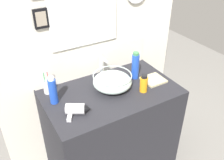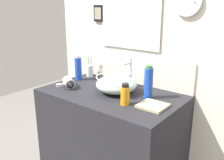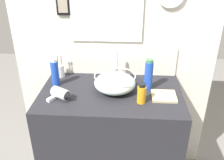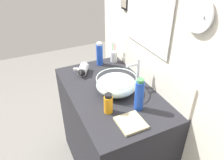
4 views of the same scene
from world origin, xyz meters
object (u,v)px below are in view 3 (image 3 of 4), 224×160
lotion_bottle (142,94)px  glass_bowl_sink (115,83)px  toothbrush_cup (60,71)px  faucet (116,64)px  hand_towel (164,96)px  shampoo_bottle (55,73)px  hair_drier (62,94)px  spray_bottle (149,75)px

lotion_bottle → glass_bowl_sink: bearing=141.0°
toothbrush_cup → faucet: bearing=-3.9°
glass_bowl_sink → hand_towel: size_ratio=1.76×
toothbrush_cup → hand_towel: (0.81, -0.28, -0.05)m
faucet → shampoo_bottle: bearing=-166.1°
faucet → hair_drier: (-0.36, -0.31, -0.10)m
lotion_bottle → hand_towel: 0.19m
glass_bowl_sink → lotion_bottle: lotion_bottle is taller
shampoo_bottle → hand_towel: shampoo_bottle is taller
hair_drier → hand_towel: hair_drier is taller
lotion_bottle → spray_bottle: 0.21m
hair_drier → faucet: bearing=40.9°
toothbrush_cup → spray_bottle: 0.72m
hair_drier → shampoo_bottle: size_ratio=0.91×
hand_towel → lotion_bottle: bearing=-154.2°
glass_bowl_sink → shampoo_bottle: (-0.46, 0.06, 0.04)m
spray_bottle → shampoo_bottle: bearing=179.1°
glass_bowl_sink → lotion_bottle: 0.24m
glass_bowl_sink → shampoo_bottle: 0.46m
faucet → shampoo_bottle: faucet is taller
glass_bowl_sink → hair_drier: bearing=-158.2°
faucet → lotion_bottle: faucet is taller
faucet → hand_towel: faucet is taller
glass_bowl_sink → faucet: faucet is taller
spray_bottle → lotion_bottle: bearing=-105.9°
shampoo_bottle → toothbrush_cup: bearing=89.7°
toothbrush_cup → shampoo_bottle: (-0.00, -0.14, 0.05)m
faucet → spray_bottle: faucet is taller
faucet → hand_towel: (0.35, -0.24, -0.13)m
toothbrush_cup → hair_drier: bearing=-74.6°
toothbrush_cup → hand_towel: size_ratio=1.19×
hair_drier → lotion_bottle: 0.55m
faucet → shampoo_bottle: (-0.46, -0.11, -0.03)m
toothbrush_cup → lotion_bottle: 0.74m
glass_bowl_sink → spray_bottle: 0.26m
faucet → hair_drier: faucet is taller
hand_towel → hair_drier: bearing=-174.4°
glass_bowl_sink → faucet: (-0.00, 0.17, 0.07)m
glass_bowl_sink → hand_towel: (0.35, -0.07, -0.06)m
hair_drier → spray_bottle: bearing=17.3°
glass_bowl_sink → spray_bottle: size_ratio=1.29×
faucet → toothbrush_cup: 0.47m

